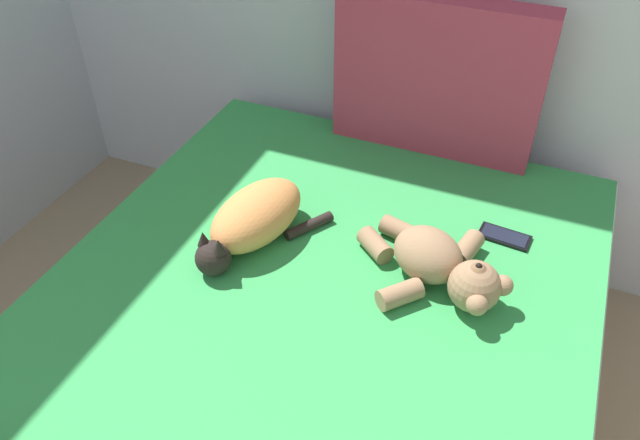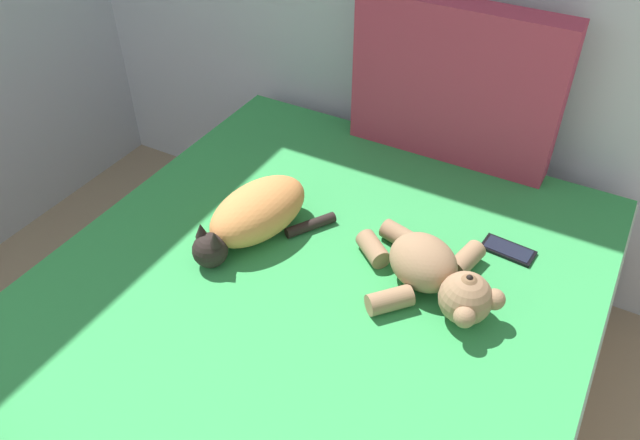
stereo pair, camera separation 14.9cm
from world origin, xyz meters
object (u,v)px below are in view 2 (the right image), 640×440
(cat, at_px, (254,215))
(cell_phone, at_px, (508,250))
(teddy_bear, at_px, (434,273))
(patterned_cushion, at_px, (455,84))
(bed, at_px, (282,394))

(cat, height_order, cell_phone, cat)
(cat, xyz_separation_m, teddy_bear, (0.54, 0.03, -0.01))
(patterned_cushion, distance_m, cell_phone, 0.58)
(patterned_cushion, distance_m, teddy_bear, 0.71)
(bed, bearing_deg, patterned_cushion, 84.84)
(patterned_cushion, distance_m, cat, 0.78)
(bed, bearing_deg, cell_phone, 53.07)
(patterned_cushion, xyz_separation_m, teddy_bear, (0.20, -0.65, -0.20))
(cat, distance_m, cell_phone, 0.74)
(bed, height_order, teddy_bear, teddy_bear)
(bed, bearing_deg, cat, 132.10)
(teddy_bear, bearing_deg, bed, -132.80)
(cat, relative_size, teddy_bear, 0.94)
(bed, xyz_separation_m, cat, (-0.25, 0.28, 0.35))
(patterned_cushion, relative_size, cat, 1.62)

